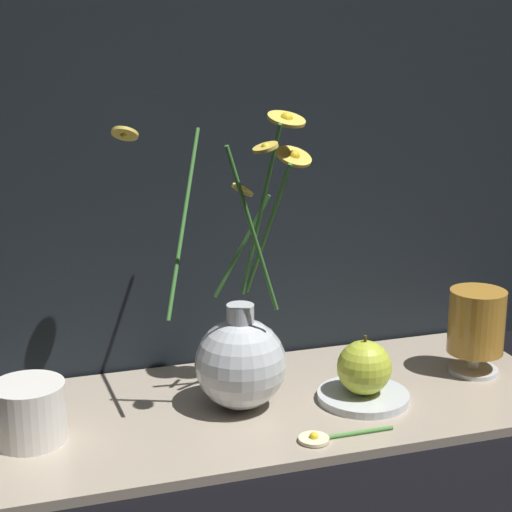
{
  "coord_description": "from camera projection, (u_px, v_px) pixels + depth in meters",
  "views": [
    {
      "loc": [
        -0.31,
        -0.95,
        0.48
      ],
      "look_at": [
        -0.01,
        0.0,
        0.21
      ],
      "focal_mm": 60.0,
      "sensor_mm": 36.0,
      "label": 1
    }
  ],
  "objects": [
    {
      "name": "loose_daisy",
      "position": [
        325.0,
        437.0,
        0.99
      ],
      "size": [
        0.12,
        0.04,
        0.01
      ],
      "color": "#4C8E3D",
      "rests_on": "shelf"
    },
    {
      "name": "yellow_mug",
      "position": [
        27.0,
        412.0,
        0.98
      ],
      "size": [
        0.1,
        0.09,
        0.07
      ],
      "color": "silver",
      "rests_on": "shelf"
    },
    {
      "name": "vase_with_flowers",
      "position": [
        242.0,
        356.0,
        1.06
      ],
      "size": [
        0.25,
        0.18,
        0.36
      ],
      "color": "silver",
      "rests_on": "shelf"
    },
    {
      "name": "ground_plane",
      "position": [
        262.0,
        412.0,
        1.09
      ],
      "size": [
        6.0,
        6.0,
        0.0
      ],
      "primitive_type": "plane",
      "color": "black"
    },
    {
      "name": "orange_fruit",
      "position": [
        364.0,
        367.0,
        1.08
      ],
      "size": [
        0.07,
        0.07,
        0.08
      ],
      "color": "#B7C638",
      "rests_on": "saucer_plate"
    },
    {
      "name": "tea_glass",
      "position": [
        476.0,
        324.0,
        1.16
      ],
      "size": [
        0.08,
        0.08,
        0.12
      ],
      "color": "silver",
      "rests_on": "shelf"
    },
    {
      "name": "shelf",
      "position": [
        262.0,
        407.0,
        1.09
      ],
      "size": [
        0.79,
        0.31,
        0.01
      ],
      "color": "tan",
      "rests_on": "ground_plane"
    },
    {
      "name": "saucer_plate",
      "position": [
        363.0,
        396.0,
        1.09
      ],
      "size": [
        0.12,
        0.12,
        0.01
      ],
      "color": "silver",
      "rests_on": "shelf"
    }
  ]
}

